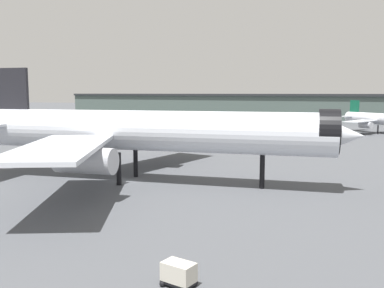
% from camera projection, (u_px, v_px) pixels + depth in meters
% --- Properties ---
extents(ground, '(900.00, 900.00, 0.00)m').
position_uv_depth(ground, '(127.00, 181.00, 68.64)').
color(ground, '#4C4F54').
extents(airliner_near_gate, '(66.69, 60.47, 18.50)m').
position_uv_depth(airliner_near_gate, '(142.00, 131.00, 67.60)').
color(airliner_near_gate, silver).
rests_on(airliner_near_gate, ground).
extents(terminal_building, '(229.54, 52.79, 20.18)m').
position_uv_depth(terminal_building, '(238.00, 106.00, 239.57)').
color(terminal_building, '#475651').
rests_on(terminal_building, ground).
extents(baggage_tug_wing, '(3.34, 3.47, 1.85)m').
position_uv_depth(baggage_tug_wing, '(178.00, 146.00, 105.66)').
color(baggage_tug_wing, black).
rests_on(baggage_tug_wing, ground).
extents(baggage_cart_trailing, '(2.68, 2.34, 1.82)m').
position_uv_depth(baggage_cart_trailing, '(179.00, 274.00, 31.31)').
color(baggage_cart_trailing, black).
rests_on(baggage_cart_trailing, ground).
extents(traffic_cone_near_nose, '(0.48, 0.48, 0.60)m').
position_uv_depth(traffic_cone_near_nose, '(27.00, 158.00, 91.00)').
color(traffic_cone_near_nose, '#F2600C').
rests_on(traffic_cone_near_nose, ground).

